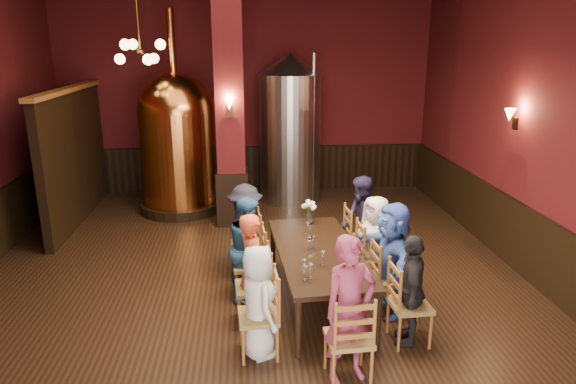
{
  "coord_description": "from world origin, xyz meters",
  "views": [
    {
      "loc": [
        -0.03,
        -6.36,
        3.3
      ],
      "look_at": [
        0.51,
        0.2,
        1.34
      ],
      "focal_mm": 32.0,
      "sensor_mm": 36.0,
      "label": 1
    }
  ],
  "objects": [
    {
      "name": "room",
      "position": [
        0.0,
        0.0,
        2.25
      ],
      "size": [
        10.0,
        10.02,
        4.5
      ],
      "color": "black",
      "rests_on": "ground"
    },
    {
      "name": "chair_4",
      "position": [
        1.75,
        -1.36,
        0.46
      ],
      "size": [
        0.49,
        0.49,
        0.92
      ],
      "primitive_type": null,
      "rotation": [
        0.0,
        0.0,
        1.63
      ],
      "color": "brown",
      "rests_on": "ground"
    },
    {
      "name": "pendant_cluster",
      "position": [
        -1.8,
        2.9,
        3.1
      ],
      "size": [
        0.9,
        0.9,
        1.7
      ],
      "primitive_type": null,
      "color": "#A57226",
      "rests_on": "room"
    },
    {
      "name": "sconce_wall",
      "position": [
        3.9,
        0.8,
        2.2
      ],
      "size": [
        0.2,
        0.2,
        0.36
      ],
      "primitive_type": null,
      "rotation": [
        0.0,
        0.0,
        1.57
      ],
      "color": "black",
      "rests_on": "room"
    },
    {
      "name": "wainscot_back",
      "position": [
        0.0,
        4.96,
        0.5
      ],
      "size": [
        7.9,
        0.08,
        1.0
      ],
      "primitive_type": "cube",
      "color": "black",
      "rests_on": "ground"
    },
    {
      "name": "person_4",
      "position": [
        1.75,
        -1.36,
        0.64
      ],
      "size": [
        0.52,
        0.81,
        1.29
      ],
      "primitive_type": "imported",
      "rotation": [
        0.0,
        0.0,
        4.41
      ],
      "color": "black",
      "rests_on": "ground"
    },
    {
      "name": "wine_glass_3",
      "position": [
        0.77,
        0.13,
        0.83
      ],
      "size": [
        0.07,
        0.07,
        0.17
      ],
      "primitive_type": null,
      "color": "white",
      "rests_on": "dining_table"
    },
    {
      "name": "sconce_column",
      "position": [
        -0.3,
        2.5,
        2.2
      ],
      "size": [
        0.2,
        0.2,
        0.36
      ],
      "primitive_type": null,
      "rotation": [
        0.0,
        0.0,
        3.14
      ],
      "color": "black",
      "rests_on": "column"
    },
    {
      "name": "wine_glass_1",
      "position": [
        0.65,
        -1.2,
        0.83
      ],
      "size": [
        0.07,
        0.07,
        0.17
      ],
      "primitive_type": null,
      "color": "white",
      "rests_on": "dining_table"
    },
    {
      "name": "copper_kettle",
      "position": [
        -1.36,
        3.65,
        1.4
      ],
      "size": [
        1.63,
        1.63,
        3.85
      ],
      "rotation": [
        0.0,
        0.0,
        0.1
      ],
      "color": "black",
      "rests_on": "ground"
    },
    {
      "name": "steel_vessel",
      "position": [
        0.89,
        4.14,
        1.53
      ],
      "size": [
        1.28,
        1.28,
        3.05
      ],
      "rotation": [
        0.0,
        0.0,
        -0.01
      ],
      "color": "#B2B2B7",
      "rests_on": "ground"
    },
    {
      "name": "chair_3",
      "position": [
        -0.07,
        0.53,
        0.46
      ],
      "size": [
        0.49,
        0.49,
        0.92
      ],
      "primitive_type": null,
      "rotation": [
        0.0,
        0.0,
        -1.51
      ],
      "color": "brown",
      "rests_on": "ground"
    },
    {
      "name": "person_5",
      "position": [
        1.71,
        -0.7,
        0.72
      ],
      "size": [
        0.59,
        1.38,
        1.44
      ],
      "primitive_type": "imported",
      "rotation": [
        0.0,
        0.0,
        4.83
      ],
      "color": "#3B5AB2",
      "rests_on": "ground"
    },
    {
      "name": "wine_glass_6",
      "position": [
        0.74,
        -0.39,
        0.83
      ],
      "size": [
        0.07,
        0.07,
        0.17
      ],
      "primitive_type": null,
      "color": "white",
      "rests_on": "dining_table"
    },
    {
      "name": "wainscot_right",
      "position": [
        3.96,
        0.0,
        0.5
      ],
      "size": [
        0.08,
        9.9,
        1.0
      ],
      "primitive_type": "cube",
      "color": "black",
      "rests_on": "ground"
    },
    {
      "name": "rose_vase",
      "position": [
        0.85,
        0.55,
        0.98
      ],
      "size": [
        0.21,
        0.21,
        0.36
      ],
      "color": "white",
      "rests_on": "dining_table"
    },
    {
      "name": "person_3",
      "position": [
        -0.07,
        0.53,
        0.68
      ],
      "size": [
        0.53,
        0.89,
        1.36
      ],
      "primitive_type": "imported",
      "rotation": [
        0.0,
        0.0,
        1.6
      ],
      "color": "black",
      "rests_on": "ground"
    },
    {
      "name": "wine_glass_7",
      "position": [
        0.83,
        -0.87,
        0.83
      ],
      "size": [
        0.07,
        0.07,
        0.17
      ],
      "primitive_type": null,
      "color": "white",
      "rests_on": "dining_table"
    },
    {
      "name": "person_1",
      "position": [
        0.01,
        -0.8,
        0.69
      ],
      "size": [
        0.44,
        0.57,
        1.39
      ],
      "primitive_type": "imported",
      "rotation": [
        0.0,
        0.0,
        1.8
      ],
      "color": "#C94522",
      "rests_on": "ground"
    },
    {
      "name": "column",
      "position": [
        -0.3,
        2.8,
        2.25
      ],
      "size": [
        0.58,
        0.58,
        4.5
      ],
      "primitive_type": "cube",
      "color": "#490F14",
      "rests_on": "ground"
    },
    {
      "name": "chair_8",
      "position": [
        0.94,
        -1.97,
        0.46
      ],
      "size": [
        0.49,
        0.49,
        0.92
      ],
      "primitive_type": null,
      "rotation": [
        0.0,
        0.0,
        3.2
      ],
      "color": "brown",
      "rests_on": "ground"
    },
    {
      "name": "chair_0",
      "position": [
        0.06,
        -1.47,
        0.46
      ],
      "size": [
        0.49,
        0.49,
        0.92
      ],
      "primitive_type": null,
      "rotation": [
        0.0,
        0.0,
        -1.51
      ],
      "color": "brown",
      "rests_on": "ground"
    },
    {
      "name": "person_8",
      "position": [
        0.94,
        -1.97,
        0.76
      ],
      "size": [
        0.65,
        0.53,
        1.53
      ],
      "primitive_type": "imported",
      "rotation": [
        0.0,
        0.0,
        6.62
      ],
      "color": "maroon",
      "rests_on": "ground"
    },
    {
      "name": "wine_glass_5",
      "position": [
        0.59,
        -1.09,
        0.83
      ],
      "size": [
        0.07,
        0.07,
        0.17
      ],
      "primitive_type": null,
      "color": "white",
      "rests_on": "dining_table"
    },
    {
      "name": "chair_7",
      "position": [
        1.63,
        0.63,
        0.46
      ],
      "size": [
        0.49,
        0.49,
        0.92
      ],
      "primitive_type": null,
      "rotation": [
        0.0,
        0.0,
        1.63
      ],
      "color": "brown",
      "rests_on": "ground"
    },
    {
      "name": "chair_1",
      "position": [
        0.01,
        -0.8,
        0.46
      ],
      "size": [
        0.49,
        0.49,
        0.92
      ],
      "primitive_type": null,
      "rotation": [
        0.0,
        0.0,
        -1.51
      ],
      "color": "brown",
      "rests_on": "ground"
    },
    {
      "name": "wine_glass_2",
      "position": [
        1.19,
        -0.66,
        0.83
      ],
      "size": [
        0.07,
        0.07,
        0.17
      ],
      "primitive_type": null,
      "color": "white",
      "rests_on": "dining_table"
    },
    {
      "name": "wine_glass_0",
      "position": [
        0.58,
        -1.25,
        0.83
      ],
      "size": [
        0.07,
        0.07,
        0.17
      ],
      "primitive_type": null,
      "color": "white",
      "rests_on": "dining_table"
    },
    {
      "name": "chair_6",
      "position": [
        1.67,
        -0.04,
        0.46
      ],
      "size": [
        0.49,
        0.49,
        0.92
      ],
      "primitive_type": null,
      "rotation": [
        0.0,
        0.0,
        1.63
      ],
      "color": "brown",
      "rests_on": "ground"
    },
    {
      "name": "dining_table",
      "position": [
        0.84,
        -0.42,
        0.69
      ],
      "size": [
        1.15,
        2.46,
        0.75
      ],
      "rotation": [
        0.0,
        0.0,
        0.06
      ],
      "color": "black",
      "rests_on": "ground"
    },
    {
      "name": "chair_5",
      "position": [
        1.71,
        -0.7,
        0.46
      ],
      "size": [
        0.49,
        0.49,
        0.92
      ],
      "primitive_type": null,
      "rotation": [
        0.0,
        0.0,
        1.63
      ],
      "color": "brown",
      "rests_on": "ground"
    },
    {
      "name": "person_0",
      "position": [
        0.06,
        -1.47,
        0.63
      ],
      "size": [
        0.58,
        0.71,
        1.26
      ],
      "primitive_type": "imported",
      "rotation": [
        0.0,
        0.0,
        1.9
      ],
      "color": "silver",
      "rests_on": "ground"
    },
    {
      "name": "person_2",
      "position": [
        -0.03,
        -0.14,
        0.69
      ],
      "size": [
        0.46,
        0.73,
        1.38
      ],
      "primitive_type": "imported",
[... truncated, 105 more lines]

